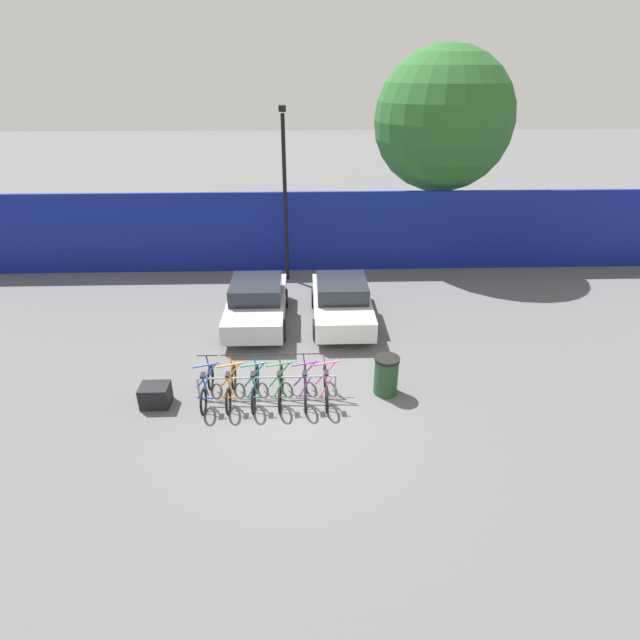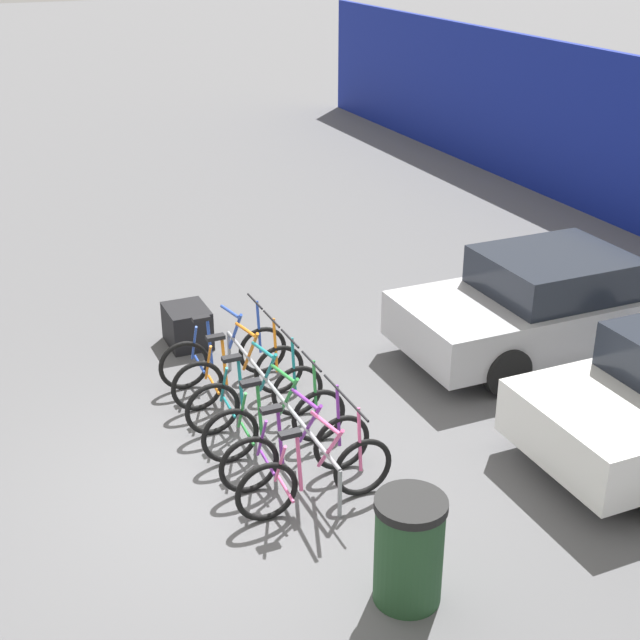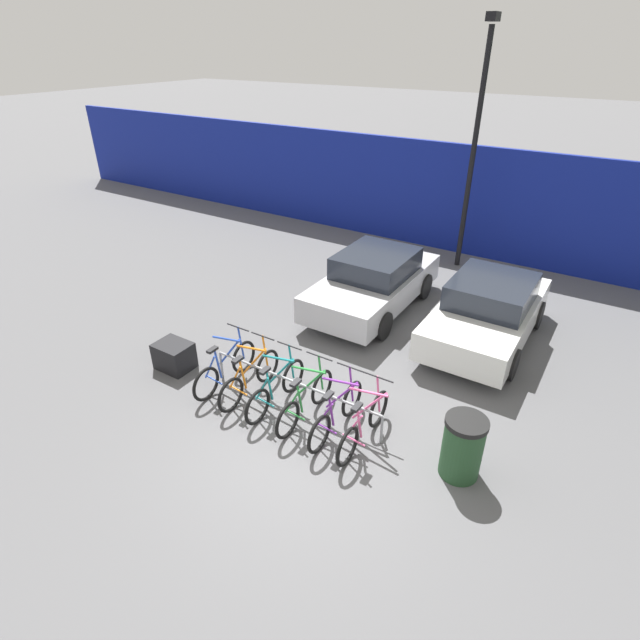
% 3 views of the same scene
% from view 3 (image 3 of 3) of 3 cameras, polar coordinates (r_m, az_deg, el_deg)
% --- Properties ---
extents(ground_plane, '(120.00, 120.00, 0.00)m').
position_cam_3_polar(ground_plane, '(8.39, -1.32, -14.05)').
color(ground_plane, '#59595B').
extents(hoarding_wall, '(36.00, 0.16, 3.18)m').
position_cam_3_polar(hoarding_wall, '(15.49, 18.93, 12.32)').
color(hoarding_wall, navy).
rests_on(hoarding_wall, ground).
extents(bike_rack, '(3.49, 0.04, 0.57)m').
position_cam_3_polar(bike_rack, '(8.82, -3.00, -7.39)').
color(bike_rack, gray).
rests_on(bike_rack, ground).
extents(bicycle_blue, '(0.68, 1.71, 1.05)m').
position_cam_3_polar(bicycle_blue, '(9.58, -10.75, -5.38)').
color(bicycle_blue, black).
rests_on(bicycle_blue, ground).
extents(bicycle_orange, '(0.68, 1.71, 1.05)m').
position_cam_3_polar(bicycle_orange, '(9.24, -8.03, -6.55)').
color(bicycle_orange, black).
rests_on(bicycle_orange, ground).
extents(bicycle_teal, '(0.68, 1.71, 1.05)m').
position_cam_3_polar(bicycle_teal, '(8.93, -5.05, -7.80)').
color(bicycle_teal, black).
rests_on(bicycle_teal, ground).
extents(bicycle_green, '(0.68, 1.71, 1.05)m').
position_cam_3_polar(bicycle_green, '(8.64, -1.66, -9.20)').
color(bicycle_green, black).
rests_on(bicycle_green, ground).
extents(bicycle_purple, '(0.68, 1.71, 1.05)m').
position_cam_3_polar(bicycle_purple, '(8.38, 1.89, -10.61)').
color(bicycle_purple, black).
rests_on(bicycle_purple, ground).
extents(bicycle_pink, '(0.68, 1.71, 1.05)m').
position_cam_3_polar(bicycle_pink, '(8.20, 5.03, -11.82)').
color(bicycle_pink, black).
rests_on(bicycle_pink, ground).
extents(car_silver, '(1.91, 4.04, 1.40)m').
position_cam_3_polar(car_silver, '(12.05, 6.14, 4.41)').
color(car_silver, '#B7B7BC').
rests_on(car_silver, ground).
extents(car_white, '(1.91, 3.98, 1.40)m').
position_cam_3_polar(car_white, '(11.25, 18.60, 0.98)').
color(car_white, silver).
rests_on(car_white, ground).
extents(lamp_post, '(0.24, 0.44, 6.30)m').
position_cam_3_polar(lamp_post, '(14.24, 17.33, 19.16)').
color(lamp_post, black).
rests_on(lamp_post, ground).
extents(trash_bin, '(0.63, 0.63, 1.03)m').
position_cam_3_polar(trash_bin, '(7.88, 15.97, -13.77)').
color(trash_bin, '#234728').
rests_on(trash_bin, ground).
extents(cargo_crate, '(0.70, 0.56, 0.55)m').
position_cam_3_polar(cargo_crate, '(10.34, -16.32, -3.95)').
color(cargo_crate, black).
rests_on(cargo_crate, ground).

